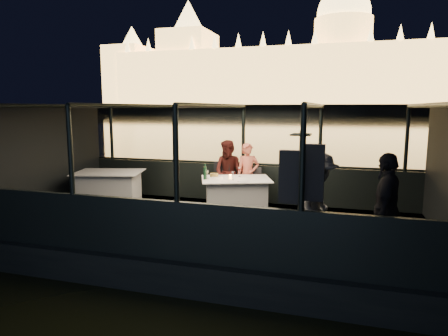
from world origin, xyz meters
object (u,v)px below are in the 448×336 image
(chair_port_left, at_px, (220,186))
(chair_port_right, at_px, (251,188))
(passenger_stripe, at_px, (317,201))
(person_man_maroon, at_px, (229,173))
(wine_bottle, at_px, (205,172))
(dining_table_central, at_px, (236,196))
(coat_stand, at_px, (299,204))
(dining_table_aft, at_px, (109,189))
(passenger_dark, at_px, (386,207))
(person_woman_coral, at_px, (248,174))

(chair_port_left, relative_size, chair_port_right, 1.08)
(passenger_stripe, bearing_deg, person_man_maroon, 46.51)
(person_man_maroon, height_order, wine_bottle, person_man_maroon)
(dining_table_central, relative_size, coat_stand, 0.75)
(chair_port_left, bearing_deg, wine_bottle, -71.61)
(dining_table_aft, xyz_separation_m, wine_bottle, (2.42, -0.14, 0.53))
(dining_table_aft, bearing_deg, passenger_dark, -18.33)
(person_man_maroon, relative_size, wine_bottle, 4.54)
(dining_table_central, height_order, passenger_stripe, passenger_stripe)
(coat_stand, xyz_separation_m, person_man_maroon, (-1.98, 3.22, -0.15))
(dining_table_aft, relative_size, passenger_dark, 0.92)
(passenger_dark, bearing_deg, dining_table_central, -113.83)
(dining_table_central, xyz_separation_m, chair_port_right, (0.20, 0.61, 0.06))
(dining_table_aft, xyz_separation_m, passenger_stripe, (4.85, -1.88, 0.47))
(chair_port_right, relative_size, passenger_dark, 0.55)
(chair_port_right, xyz_separation_m, passenger_stripe, (1.63, -2.63, 0.40))
(wine_bottle, bearing_deg, dining_table_central, 24.97)
(person_man_maroon, bearing_deg, coat_stand, -48.63)
(person_man_maroon, bearing_deg, chair_port_left, -136.50)
(dining_table_central, xyz_separation_m, wine_bottle, (-0.60, -0.28, 0.53))
(coat_stand, bearing_deg, passenger_stripe, 61.47)
(chair_port_right, xyz_separation_m, passenger_dark, (2.60, -2.68, 0.40))
(wine_bottle, bearing_deg, chair_port_right, 48.19)
(person_woman_coral, xyz_separation_m, passenger_stripe, (1.75, -2.77, 0.10))
(person_woman_coral, xyz_separation_m, wine_bottle, (-0.68, -1.03, 0.17))
(person_man_maroon, bearing_deg, dining_table_aft, -151.20)
(dining_table_central, bearing_deg, chair_port_right, 72.08)
(wine_bottle, bearing_deg, person_woman_coral, 56.60)
(passenger_dark, xyz_separation_m, wine_bottle, (-3.40, 1.78, 0.06))
(dining_table_central, bearing_deg, chair_port_left, 131.34)
(passenger_stripe, xyz_separation_m, wine_bottle, (-2.43, 1.74, 0.06))
(dining_table_central, height_order, person_man_maroon, person_man_maroon)
(passenger_stripe, relative_size, wine_bottle, 4.83)
(coat_stand, bearing_deg, dining_table_central, 123.10)
(dining_table_aft, height_order, passenger_stripe, passenger_stripe)
(passenger_stripe, distance_m, passenger_dark, 0.97)
(dining_table_central, height_order, dining_table_aft, dining_table_aft)
(person_man_maroon, bearing_deg, wine_bottle, -91.95)
(chair_port_right, xyz_separation_m, coat_stand, (1.40, -3.06, 0.45))
(person_woman_coral, relative_size, passenger_dark, 0.89)
(person_man_maroon, bearing_deg, passenger_stripe, -41.81)
(chair_port_left, bearing_deg, coat_stand, -34.69)
(chair_port_right, xyz_separation_m, person_man_maroon, (-0.58, 0.16, 0.30))
(chair_port_right, bearing_deg, dining_table_aft, -156.68)
(person_man_maroon, xyz_separation_m, wine_bottle, (-0.22, -1.05, 0.17))
(chair_port_left, relative_size, coat_stand, 0.50)
(dining_table_aft, xyz_separation_m, passenger_dark, (5.82, -1.93, 0.47))
(passenger_dark, bearing_deg, chair_port_right, -123.25)
(dining_table_aft, distance_m, chair_port_right, 3.30)
(person_man_maroon, distance_m, wine_bottle, 1.09)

